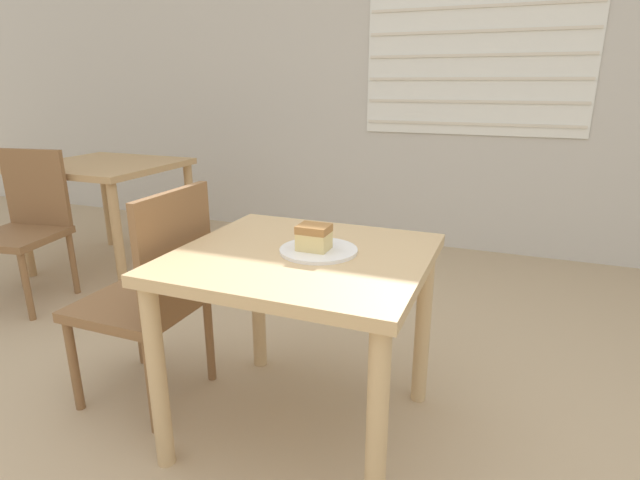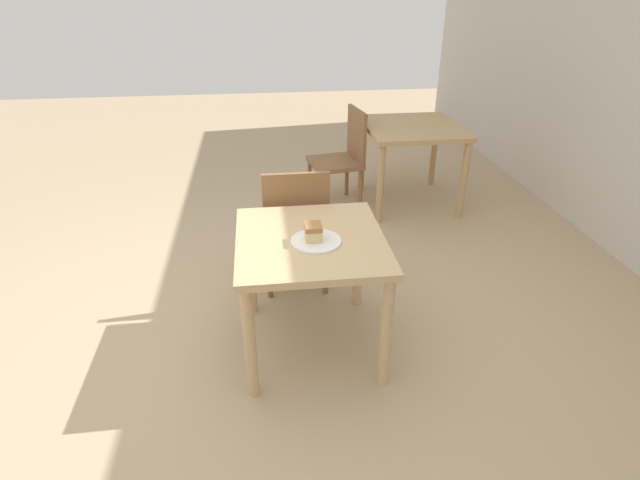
{
  "view_description": "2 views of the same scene",
  "coord_description": "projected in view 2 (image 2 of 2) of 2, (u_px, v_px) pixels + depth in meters",
  "views": [
    {
      "loc": [
        0.64,
        -0.88,
        1.25
      ],
      "look_at": [
        0.06,
        0.59,
        0.75
      ],
      "focal_mm": 28.0,
      "sensor_mm": 36.0,
      "label": 1
    },
    {
      "loc": [
        2.3,
        0.34,
        1.93
      ],
      "look_at": [
        0.07,
        0.62,
        0.73
      ],
      "focal_mm": 28.0,
      "sensor_mm": 36.0,
      "label": 2
    }
  ],
  "objects": [
    {
      "name": "ground_plane",
      "position": [
        213.0,
        350.0,
        2.89
      ],
      "size": [
        14.0,
        14.0,
        0.0
      ],
      "primitive_type": "plane",
      "color": "tan"
    },
    {
      "name": "dining_table_near",
      "position": [
        311.0,
        256.0,
        2.68
      ],
      "size": [
        0.83,
        0.78,
        0.7
      ],
      "color": "tan",
      "rests_on": "ground_plane"
    },
    {
      "name": "dining_table_far",
      "position": [
        412.0,
        138.0,
        4.48
      ],
      "size": [
        0.89,
        0.83,
        0.73
      ],
      "color": "tan",
      "rests_on": "ground_plane"
    },
    {
      "name": "chair_near_window",
      "position": [
        295.0,
        225.0,
        3.27
      ],
      "size": [
        0.43,
        0.43,
        0.88
      ],
      "rotation": [
        0.0,
        0.0,
        -1.57
      ],
      "color": "brown",
      "rests_on": "ground_plane"
    },
    {
      "name": "chair_far_corner",
      "position": [
        343.0,
        155.0,
        4.52
      ],
      "size": [
        0.5,
        0.5,
        0.88
      ],
      "rotation": [
        0.0,
        0.0,
        0.17
      ],
      "color": "brown",
      "rests_on": "ground_plane"
    },
    {
      "name": "plate",
      "position": [
        316.0,
        241.0,
        2.58
      ],
      "size": [
        0.26,
        0.26,
        0.01
      ],
      "color": "white",
      "rests_on": "dining_table_near"
    },
    {
      "name": "cake_slice",
      "position": [
        313.0,
        232.0,
        2.56
      ],
      "size": [
        0.1,
        0.09,
        0.08
      ],
      "color": "#E0C67F",
      "rests_on": "plate"
    }
  ]
}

